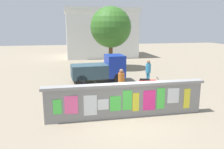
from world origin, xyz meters
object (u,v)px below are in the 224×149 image
person_walking (121,81)px  tree_roadside (111,27)px  auto_rickshaw_truck (101,69)px  bicycle_far (88,103)px  motorcycle (147,85)px  person_bystander (148,70)px  bicycle_near (87,92)px

person_walking → tree_roadside: tree_roadside is taller
auto_rickshaw_truck → bicycle_far: auto_rickshaw_truck is taller
motorcycle → person_bystander: (0.70, 1.78, 0.52)m
motorcycle → bicycle_far: 4.33m
person_walking → bicycle_near: bearing=167.3°
person_bystander → tree_roadside: (-1.32, 6.11, 2.70)m
bicycle_near → tree_roadside: size_ratio=0.31×
bicycle_near → tree_roadside: (2.96, 8.31, 3.32)m
bicycle_far → person_bystander: (4.38, 4.07, 0.62)m
auto_rickshaw_truck → tree_roadside: bearing=71.2°
motorcycle → person_walking: 2.02m
bicycle_near → bicycle_far: (-0.09, -1.86, 0.00)m
tree_roadside → auto_rickshaw_truck: bearing=-108.8°
person_bystander → tree_roadside: 6.81m
bicycle_far → bicycle_near: bearing=87.1°
person_bystander → tree_roadside: size_ratio=0.29×
motorcycle → person_walking: (-1.77, -0.83, 0.52)m
bicycle_near → bicycle_far: same height
bicycle_far → tree_roadside: (3.06, 10.18, 3.32)m
person_walking → person_bystander: 3.60m
bicycle_far → person_bystander: size_ratio=1.05×
person_walking → person_bystander: bearing=46.6°
motorcycle → bicycle_near: 3.61m
person_walking → person_bystander: same height
person_walking → person_bystander: (2.47, 2.61, 0.00)m
bicycle_far → tree_roadside: size_ratio=0.31×
motorcycle → person_bystander: size_ratio=1.16×
auto_rickshaw_truck → bicycle_far: bearing=-104.8°
motorcycle → person_bystander: bearing=68.5°
bicycle_far → person_bystander: person_bystander is taller
auto_rickshaw_truck → bicycle_near: size_ratio=2.15×
tree_roadside → bicycle_far: bearing=-106.7°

